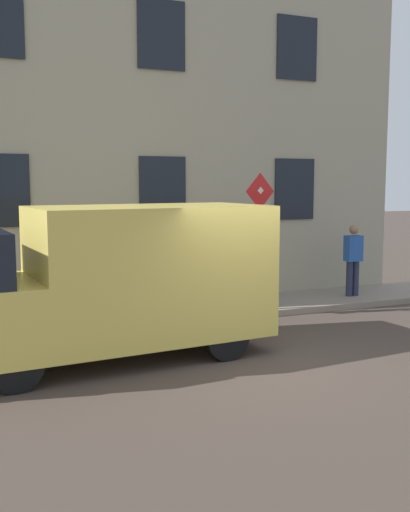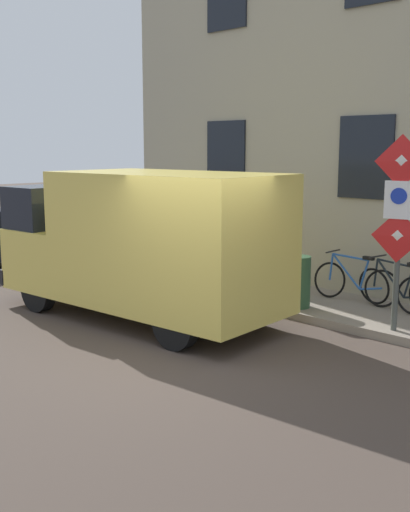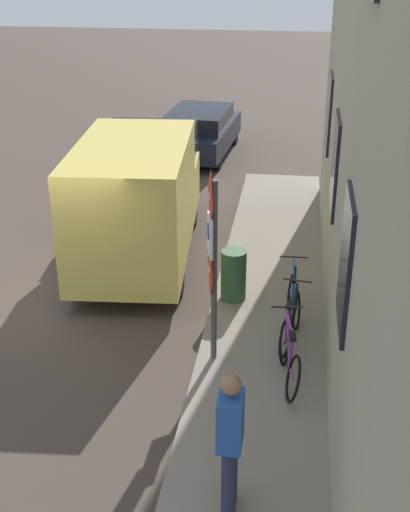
{
  "view_description": "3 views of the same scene",
  "coord_description": "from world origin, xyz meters",
  "px_view_note": "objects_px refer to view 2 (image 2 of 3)",
  "views": [
    {
      "loc": [
        -8.61,
        4.48,
        2.88
      ],
      "look_at": [
        2.59,
        -0.26,
        1.4
      ],
      "focal_mm": 42.43,
      "sensor_mm": 36.0,
      "label": 1
    },
    {
      "loc": [
        -5.81,
        -6.01,
        2.91
      ],
      "look_at": [
        1.62,
        1.32,
        1.08
      ],
      "focal_mm": 43.98,
      "sensor_mm": 36.0,
      "label": 2
    },
    {
      "loc": [
        3.86,
        -10.11,
        5.83
      ],
      "look_at": [
        2.47,
        -0.24,
        1.18
      ],
      "focal_mm": 47.67,
      "sensor_mm": 36.0,
      "label": 3
    }
  ],
  "objects_px": {
    "sign_post_stacked": "(399,214)",
    "bicycle_black": "(399,289)",
    "bicycle_blue": "(355,282)",
    "delivery_van": "(142,241)",
    "litter_bin": "(298,282)"
  },
  "relations": [
    {
      "from": "sign_post_stacked",
      "to": "bicycle_black",
      "type": "xyz_separation_m",
      "value": [
        1.17,
        0.53,
        -1.42
      ]
    },
    {
      "from": "sign_post_stacked",
      "to": "bicycle_black",
      "type": "relative_size",
      "value": 1.65
    },
    {
      "from": "sign_post_stacked",
      "to": "delivery_van",
      "type": "height_order",
      "value": "sign_post_stacked"
    },
    {
      "from": "sign_post_stacked",
      "to": "bicycle_black",
      "type": "bearing_deg",
      "value": 24.37
    },
    {
      "from": "sign_post_stacked",
      "to": "bicycle_black",
      "type": "distance_m",
      "value": 1.91
    },
    {
      "from": "litter_bin",
      "to": "bicycle_black",
      "type": "bearing_deg",
      "value": -53.29
    },
    {
      "from": "bicycle_blue",
      "to": "delivery_van",
      "type": "bearing_deg",
      "value": 52.22
    },
    {
      "from": "delivery_van",
      "to": "litter_bin",
      "type": "distance_m",
      "value": 2.78
    },
    {
      "from": "sign_post_stacked",
      "to": "delivery_van",
      "type": "xyz_separation_m",
      "value": [
        -1.89,
        3.64,
        -0.59
      ]
    },
    {
      "from": "sign_post_stacked",
      "to": "litter_bin",
      "type": "relative_size",
      "value": 3.14
    },
    {
      "from": "delivery_van",
      "to": "bicycle_black",
      "type": "bearing_deg",
      "value": -139.94
    },
    {
      "from": "bicycle_blue",
      "to": "litter_bin",
      "type": "height_order",
      "value": "litter_bin"
    },
    {
      "from": "sign_post_stacked",
      "to": "litter_bin",
      "type": "bearing_deg",
      "value": 85.56
    },
    {
      "from": "sign_post_stacked",
      "to": "delivery_van",
      "type": "distance_m",
      "value": 4.14
    },
    {
      "from": "sign_post_stacked",
      "to": "bicycle_blue",
      "type": "height_order",
      "value": "sign_post_stacked"
    }
  ]
}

